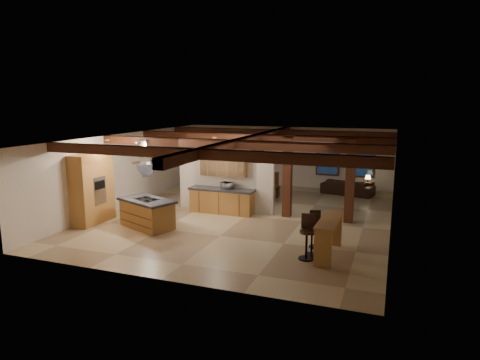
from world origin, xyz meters
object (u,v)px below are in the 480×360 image
(dining_table, at_px, (256,193))
(sofa, at_px, (348,187))
(bar_counter, at_px, (329,231))
(kitchen_island, at_px, (147,213))

(dining_table, distance_m, sofa, 4.28)
(bar_counter, bearing_deg, sofa, 92.70)
(kitchen_island, height_order, dining_table, kitchen_island)
(kitchen_island, relative_size, sofa, 0.98)
(kitchen_island, distance_m, dining_table, 5.49)
(kitchen_island, distance_m, bar_counter, 6.09)
(kitchen_island, bearing_deg, sofa, 52.73)
(sofa, xyz_separation_m, bar_counter, (0.38, -8.01, 0.36))
(kitchen_island, relative_size, dining_table, 1.24)
(dining_table, height_order, sofa, sofa)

